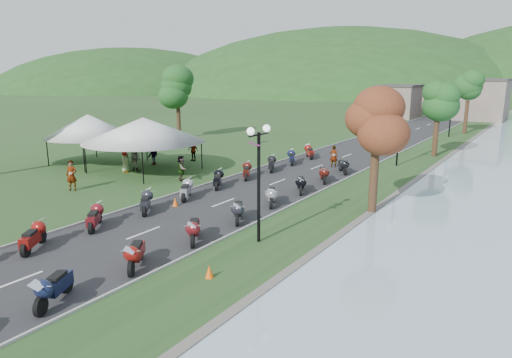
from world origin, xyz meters
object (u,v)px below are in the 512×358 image
Objects in this scene: pedestrian_a at (73,190)px; pedestrian_b at (136,171)px; vendor_tent_main at (144,144)px; pedestrian_c at (153,165)px.

pedestrian_a is 1.05× the size of pedestrian_b.
pedestrian_b is at bearing -142.17° from vendor_tent_main.
vendor_tent_main is 6.96m from pedestrian_a.
pedestrian_a is at bearing -85.07° from vendor_tent_main.
vendor_tent_main is 3.13× the size of pedestrian_a.
vendor_tent_main is 3.25× the size of pedestrian_c.
pedestrian_c is at bearing 122.62° from vendor_tent_main.
pedestrian_b is 2.57m from pedestrian_c.
pedestrian_a is 6.31m from pedestrian_b.
pedestrian_b is (-1.13, 6.20, 0.00)m from pedestrian_a.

